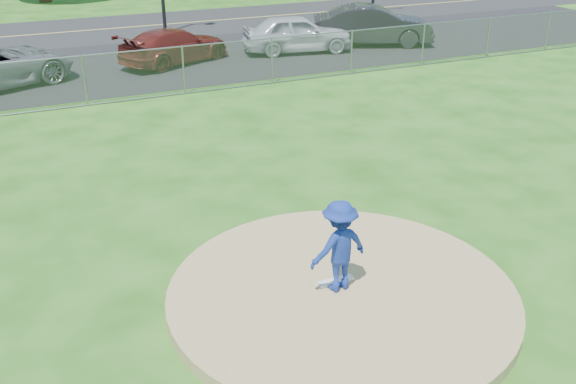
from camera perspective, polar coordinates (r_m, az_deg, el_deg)
name	(u,v)px	position (r m, az deg, el deg)	size (l,w,h in m)	color
ground	(171,116)	(18.66, -10.36, 6.65)	(120.00, 120.00, 0.00)	#1E5312
pitchers_mound	(342,294)	(10.11, 4.79, -9.01)	(5.40, 5.40, 0.20)	tan
pitching_rubber	(336,281)	(10.19, 4.26, -7.88)	(0.60, 0.15, 0.04)	white
chain_link_fence	(152,74)	(20.33, -12.02, 10.22)	(40.00, 0.06, 1.50)	gray
parking_lot	(124,66)	(24.80, -14.36, 10.82)	(50.00, 8.00, 0.01)	black
street	(91,30)	(32.05, -17.11, 13.59)	(60.00, 7.00, 0.01)	black
pitcher	(339,246)	(9.68, 4.57, -4.83)	(0.95, 0.55, 1.47)	navy
parked_car_darkred	(175,46)	(24.69, -10.05, 12.69)	(1.79, 4.40, 1.28)	maroon
parked_car_pearl	(297,33)	(26.11, 0.83, 13.93)	(1.74, 4.31, 1.47)	silver
parked_car_charcoal	(373,25)	(27.64, 7.53, 14.48)	(1.70, 4.87, 1.60)	black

